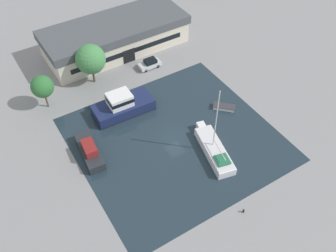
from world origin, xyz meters
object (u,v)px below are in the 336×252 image
(parked_car, at_px, (150,64))
(sailboat_moored, at_px, (214,150))
(warehouse_building, at_px, (115,36))
(quay_tree_near_building, at_px, (91,59))
(cabin_boat, at_px, (90,151))
(quay_tree_by_water, at_px, (42,87))
(small_dinghy, at_px, (224,107))
(motor_cruiser, at_px, (122,105))

(parked_car, height_order, sailboat_moored, sailboat_moored)
(warehouse_building, bearing_deg, quay_tree_near_building, -138.50)
(sailboat_moored, bearing_deg, warehouse_building, 103.28)
(cabin_boat, bearing_deg, warehouse_building, 60.75)
(quay_tree_near_building, distance_m, sailboat_moored, 25.88)
(warehouse_building, distance_m, sailboat_moored, 31.38)
(parked_car, bearing_deg, quay_tree_near_building, 81.32)
(warehouse_building, xyz_separation_m, cabin_boat, (-15.22, -22.21, -1.85))
(warehouse_building, height_order, parked_car, warehouse_building)
(warehouse_building, height_order, quay_tree_by_water, quay_tree_by_water)
(quay_tree_near_building, distance_m, small_dinghy, 23.61)
(parked_car, relative_size, sailboat_moored, 0.36)
(quay_tree_near_building, relative_size, cabin_boat, 0.96)
(quay_tree_by_water, height_order, sailboat_moored, sailboat_moored)
(motor_cruiser, xyz_separation_m, cabin_boat, (-8.15, -5.60, -0.45))
(quay_tree_near_building, relative_size, motor_cruiser, 0.74)
(parked_car, bearing_deg, quay_tree_by_water, 91.21)
(warehouse_building, distance_m, quay_tree_near_building, 10.74)
(warehouse_building, xyz_separation_m, sailboat_moored, (0.24, -31.31, -2.04))
(small_dinghy, bearing_deg, cabin_boat, 128.13)
(quay_tree_by_water, bearing_deg, quay_tree_near_building, 12.09)
(sailboat_moored, height_order, motor_cruiser, sailboat_moored)
(sailboat_moored, bearing_deg, motor_cruiser, 129.27)
(cabin_boat, bearing_deg, quay_tree_by_water, 102.72)
(sailboat_moored, relative_size, small_dinghy, 3.22)
(quay_tree_near_building, bearing_deg, warehouse_building, 41.92)
(parked_car, bearing_deg, small_dinghy, -162.86)
(sailboat_moored, bearing_deg, cabin_boat, 162.36)
(sailboat_moored, xyz_separation_m, cabin_boat, (-15.46, 9.10, 0.19))
(sailboat_moored, bearing_deg, quay_tree_by_water, 140.50)
(cabin_boat, bearing_deg, small_dinghy, -0.89)
(sailboat_moored, xyz_separation_m, motor_cruiser, (-7.30, 14.69, 0.64))
(warehouse_building, bearing_deg, sailboat_moored, -89.98)
(quay_tree_near_building, relative_size, sailboat_moored, 0.64)
(quay_tree_near_building, height_order, cabin_boat, quay_tree_near_building)
(warehouse_building, xyz_separation_m, quay_tree_near_building, (-7.86, -7.06, 1.97))
(parked_car, relative_size, cabin_boat, 0.54)
(quay_tree_near_building, bearing_deg, small_dinghy, -49.15)
(sailboat_moored, distance_m, small_dinghy, 9.76)
(quay_tree_near_building, bearing_deg, sailboat_moored, -71.53)
(motor_cruiser, bearing_deg, small_dinghy, -117.03)
(quay_tree_near_building, distance_m, parked_car, 11.17)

